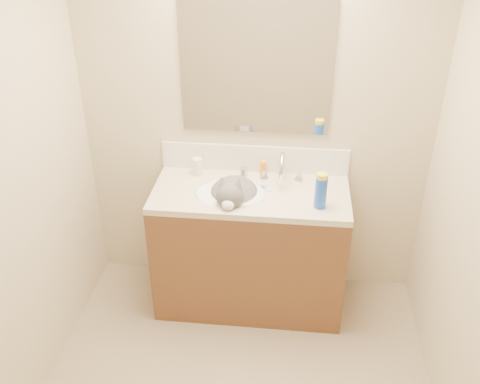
% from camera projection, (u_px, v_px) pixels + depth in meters
% --- Properties ---
extents(room_shell, '(2.24, 2.54, 2.52)m').
position_uv_depth(room_shell, '(230.00, 179.00, 2.10)').
color(room_shell, '#BFAF8E').
rests_on(room_shell, ground).
extents(vanity_cabinet, '(1.20, 0.55, 0.82)m').
position_uv_depth(vanity_cabinet, '(250.00, 251.00, 3.48)').
color(vanity_cabinet, brown).
rests_on(vanity_cabinet, ground).
extents(counter_slab, '(1.20, 0.55, 0.04)m').
position_uv_depth(counter_slab, '(251.00, 194.00, 3.26)').
color(counter_slab, beige).
rests_on(counter_slab, vanity_cabinet).
extents(basin, '(0.45, 0.36, 0.14)m').
position_uv_depth(basin, '(231.00, 202.00, 3.27)').
color(basin, white).
rests_on(basin, vanity_cabinet).
extents(faucet, '(0.28, 0.20, 0.21)m').
position_uv_depth(faucet, '(282.00, 170.00, 3.31)').
color(faucet, silver).
rests_on(faucet, counter_slab).
extents(cat, '(0.35, 0.44, 0.33)m').
position_uv_depth(cat, '(234.00, 196.00, 3.24)').
color(cat, '#4E4B4E').
rests_on(cat, basin).
extents(backsplash, '(1.20, 0.02, 0.18)m').
position_uv_depth(backsplash, '(255.00, 159.00, 3.43)').
color(backsplash, silver).
rests_on(backsplash, counter_slab).
extents(mirror, '(0.90, 0.02, 0.80)m').
position_uv_depth(mirror, '(256.00, 69.00, 3.13)').
color(mirror, white).
rests_on(mirror, room_shell).
extents(pill_bottle, '(0.08, 0.08, 0.11)m').
position_uv_depth(pill_bottle, '(198.00, 166.00, 3.41)').
color(pill_bottle, silver).
rests_on(pill_bottle, counter_slab).
extents(pill_label, '(0.07, 0.07, 0.04)m').
position_uv_depth(pill_label, '(198.00, 168.00, 3.42)').
color(pill_label, orange).
rests_on(pill_label, pill_bottle).
extents(silver_jar, '(0.06, 0.06, 0.06)m').
position_uv_depth(silver_jar, '(244.00, 172.00, 3.40)').
color(silver_jar, '#B7B7BC').
rests_on(silver_jar, counter_slab).
extents(amber_bottle, '(0.05, 0.05, 0.10)m').
position_uv_depth(amber_bottle, '(263.00, 168.00, 3.41)').
color(amber_bottle, orange).
rests_on(amber_bottle, counter_slab).
extents(toothbrush, '(0.10, 0.11, 0.01)m').
position_uv_depth(toothbrush, '(264.00, 187.00, 3.29)').
color(toothbrush, silver).
rests_on(toothbrush, counter_slab).
extents(toothbrush_head, '(0.03, 0.04, 0.02)m').
position_uv_depth(toothbrush_head, '(264.00, 186.00, 3.29)').
color(toothbrush_head, '#6FA6ED').
rests_on(toothbrush_head, counter_slab).
extents(spray_can, '(0.08, 0.08, 0.19)m').
position_uv_depth(spray_can, '(321.00, 193.00, 3.05)').
color(spray_can, blue).
rests_on(spray_can, counter_slab).
extents(spray_cap, '(0.07, 0.07, 0.04)m').
position_uv_depth(spray_cap, '(322.00, 177.00, 3.00)').
color(spray_cap, yellow).
rests_on(spray_cap, spray_can).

